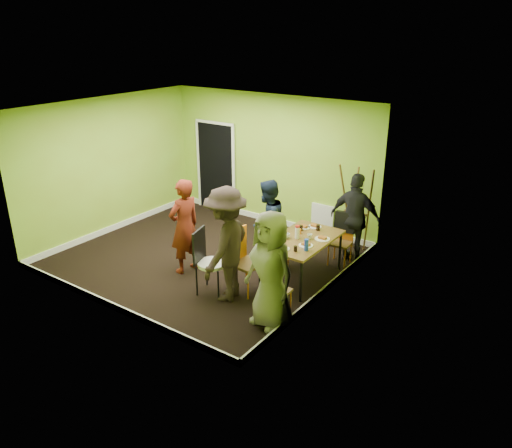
{
  "coord_description": "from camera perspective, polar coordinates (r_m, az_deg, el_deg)",
  "views": [
    {
      "loc": [
        5.68,
        -6.44,
        4.1
      ],
      "look_at": [
        1.18,
        0.0,
        0.95
      ],
      "focal_mm": 35.0,
      "sensor_mm": 36.0,
      "label": 1
    }
  ],
  "objects": [
    {
      "name": "chair_front_end",
      "position": [
        7.39,
        2.09,
        -7.36
      ],
      "size": [
        0.38,
        0.38,
        0.88
      ],
      "rotation": [
        0.0,
        0.0,
        0.03
      ],
      "color": "orange",
      "rests_on": "ground"
    },
    {
      "name": "person_left_far",
      "position": [
        8.93,
        1.3,
        0.11
      ],
      "size": [
        0.63,
        0.8,
        1.59
      ],
      "primitive_type": "imported",
      "rotation": [
        0.0,
        0.0,
        -1.53
      ],
      "color": "#141E32",
      "rests_on": "ground"
    },
    {
      "name": "thermos",
      "position": [
        8.4,
        4.73,
        -1.01
      ],
      "size": [
        0.08,
        0.08,
        0.2
      ],
      "primitive_type": "cylinder",
      "color": "white",
      "rests_on": "dining_table"
    },
    {
      "name": "chair_left_far",
      "position": [
        8.91,
        2.06,
        -2.17
      ],
      "size": [
        0.39,
        0.39,
        0.85
      ],
      "rotation": [
        0.0,
        0.0,
        -1.47
      ],
      "color": "orange",
      "rests_on": "ground"
    },
    {
      "name": "easel",
      "position": [
        9.49,
        11.3,
        1.45
      ],
      "size": [
        0.7,
        0.66,
        1.74
      ],
      "color": "brown",
      "rests_on": "ground"
    },
    {
      "name": "chair_left_near",
      "position": [
        8.11,
        -1.51,
        -3.75
      ],
      "size": [
        0.49,
        0.48,
        1.07
      ],
      "rotation": [
        0.0,
        0.0,
        -1.68
      ],
      "color": "orange",
      "rests_on": "ground"
    },
    {
      "name": "person_standing",
      "position": [
        8.72,
        -8.17,
        -0.27
      ],
      "size": [
        0.5,
        0.68,
        1.7
      ],
      "primitive_type": "imported",
      "rotation": [
        0.0,
        0.0,
        -1.74
      ],
      "color": "#591A0F",
      "rests_on": "ground"
    },
    {
      "name": "plate_far_back",
      "position": [
        8.93,
        6.73,
        -0.3
      ],
      "size": [
        0.24,
        0.24,
        0.01
      ],
      "primitive_type": "cylinder",
      "color": "white",
      "rests_on": "dining_table"
    },
    {
      "name": "plate_wall_back",
      "position": [
        8.44,
        7.59,
        -1.7
      ],
      "size": [
        0.26,
        0.26,
        0.01
      ],
      "primitive_type": "cylinder",
      "color": "white",
      "rests_on": "dining_table"
    },
    {
      "name": "plate_wall_front",
      "position": [
        8.17,
        5.72,
        -2.45
      ],
      "size": [
        0.23,
        0.23,
        0.01
      ],
      "primitive_type": "cylinder",
      "color": "white",
      "rests_on": "dining_table"
    },
    {
      "name": "blue_bottle",
      "position": [
        7.96,
        5.77,
        -2.39
      ],
      "size": [
        0.07,
        0.07,
        0.2
      ],
      "primitive_type": "cylinder",
      "color": "blue",
      "rests_on": "dining_table"
    },
    {
      "name": "chair_bentwood",
      "position": [
        8.09,
        -5.6,
        -3.93
      ],
      "size": [
        0.52,
        0.51,
        1.08
      ],
      "rotation": [
        0.0,
        0.0,
        -1.3
      ],
      "color": "black",
      "rests_on": "ground"
    },
    {
      "name": "cup_b",
      "position": [
        8.42,
        6.13,
        -1.43
      ],
      "size": [
        0.09,
        0.09,
        0.08
      ],
      "primitive_type": "imported",
      "color": "white",
      "rests_on": "dining_table"
    },
    {
      "name": "plate_near_left",
      "position": [
        8.88,
        5.46,
        -0.39
      ],
      "size": [
        0.24,
        0.24,
        0.01
      ],
      "primitive_type": "cylinder",
      "color": "white",
      "rests_on": "dining_table"
    },
    {
      "name": "dining_table",
      "position": [
        8.46,
        5.29,
        -1.99
      ],
      "size": [
        0.9,
        1.5,
        0.75
      ],
      "color": "black",
      "rests_on": "ground"
    },
    {
      "name": "chair_back_end",
      "position": [
        9.21,
        10.05,
        -0.4
      ],
      "size": [
        0.42,
        0.49,
        0.94
      ],
      "rotation": [
        0.0,
        0.0,
        3.24
      ],
      "color": "orange",
      "rests_on": "ground"
    },
    {
      "name": "orange_bottle",
      "position": [
        8.61,
        5.06,
        -0.84
      ],
      "size": [
        0.04,
        0.04,
        0.09
      ],
      "primitive_type": "cylinder",
      "color": "orange",
      "rests_on": "dining_table"
    },
    {
      "name": "person_front_end",
      "position": [
        7.07,
        1.7,
        -5.28
      ],
      "size": [
        0.97,
        0.75,
        1.76
      ],
      "primitive_type": "imported",
      "rotation": [
        0.0,
        0.0,
        -0.24
      ],
      "color": "gray",
      "rests_on": "ground"
    },
    {
      "name": "glass_front",
      "position": [
        7.95,
        4.53,
        -2.82
      ],
      "size": [
        0.06,
        0.06,
        0.09
      ],
      "primitive_type": "cylinder",
      "color": "black",
      "rests_on": "dining_table"
    },
    {
      "name": "person_back_end",
      "position": [
        9.22,
        11.3,
        0.66
      ],
      "size": [
        0.98,
        0.42,
        1.67
      ],
      "primitive_type": "imported",
      "rotation": [
        0.0,
        0.0,
        3.13
      ],
      "color": "black",
      "rests_on": "ground"
    },
    {
      "name": "person_left_near",
      "position": [
        7.75,
        -3.42,
        -2.35
      ],
      "size": [
        0.93,
        1.32,
        1.86
      ],
      "primitive_type": "imported",
      "rotation": [
        0.0,
        0.0,
        -1.36
      ],
      "color": "black",
      "rests_on": "ground"
    },
    {
      "name": "glass_back",
      "position": [
        8.78,
        7.11,
        -0.41
      ],
      "size": [
        0.07,
        0.07,
        0.1
      ],
      "primitive_type": "cylinder",
      "color": "black",
      "rests_on": "dining_table"
    },
    {
      "name": "plate_far_front",
      "position": [
        8.02,
        3.08,
        -2.84
      ],
      "size": [
        0.22,
        0.22,
        0.01
      ],
      "primitive_type": "cylinder",
      "color": "white",
      "rests_on": "dining_table"
    },
    {
      "name": "cup_a",
      "position": [
        8.41,
        3.53,
        -1.36
      ],
      "size": [
        0.11,
        0.11,
        0.09
      ],
      "primitive_type": "imported",
      "color": "white",
      "rests_on": "dining_table"
    },
    {
      "name": "room_walls",
      "position": [
        9.18,
        -6.0,
        1.89
      ],
      "size": [
        5.04,
        4.54,
        2.82
      ],
      "color": "#8AA62A",
      "rests_on": "ground"
    },
    {
      "name": "plate_near_right",
      "position": [
        8.25,
        2.6,
        -2.09
      ],
      "size": [
        0.23,
        0.23,
        0.01
      ],
      "primitive_type": "cylinder",
      "color": "white",
      "rests_on": "dining_table"
    },
    {
      "name": "glass_mid",
      "position": [
        8.75,
        5.14,
        -0.44
      ],
      "size": [
        0.07,
        0.07,
        0.09
      ],
      "primitive_type": "cylinder",
      "color": "black",
      "rests_on": "dining_table"
    },
    {
      "name": "ground",
      "position": [
        9.51,
        -5.83,
        -3.81
      ],
      "size": [
        5.0,
        5.0,
        0.0
      ],
      "primitive_type": "plane",
      "color": "black",
      "rests_on": "ground"
    }
  ]
}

